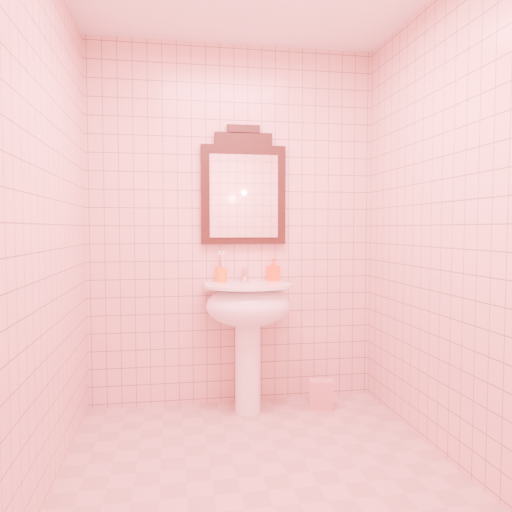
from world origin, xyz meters
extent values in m
plane|color=tan|center=(0.00, 0.00, 0.00)|extent=(2.20, 2.20, 0.00)
cube|color=#E0A99C|center=(0.00, 1.10, 1.25)|extent=(2.00, 0.02, 2.50)
cylinder|color=white|center=(0.06, 0.88, 0.35)|extent=(0.17, 0.17, 0.70)
ellipsoid|color=white|center=(0.06, 0.86, 0.72)|extent=(0.56, 0.46, 0.28)
cube|color=white|center=(0.06, 1.03, 0.83)|extent=(0.56, 0.15, 0.05)
cylinder|color=white|center=(0.06, 0.86, 0.85)|extent=(0.58, 0.58, 0.02)
cylinder|color=white|center=(0.06, 1.03, 0.91)|extent=(0.04, 0.04, 0.09)
cylinder|color=white|center=(0.06, 0.97, 0.94)|extent=(0.02, 0.10, 0.02)
cylinder|color=white|center=(0.06, 0.92, 0.93)|extent=(0.02, 0.02, 0.04)
cube|color=white|center=(0.06, 1.04, 0.96)|extent=(0.02, 0.07, 0.01)
cube|color=black|center=(0.06, 1.08, 1.46)|extent=(0.59, 0.05, 0.68)
cube|color=black|center=(0.06, 1.08, 1.85)|extent=(0.40, 0.05, 0.09)
cube|color=black|center=(0.06, 1.08, 1.92)|extent=(0.23, 0.05, 0.06)
cube|color=white|center=(0.06, 1.05, 1.45)|extent=(0.47, 0.01, 0.57)
cylinder|color=orange|center=(-0.10, 1.03, 0.91)|extent=(0.08, 0.08, 0.10)
cylinder|color=silver|center=(-0.08, 1.03, 0.96)|extent=(0.01, 0.01, 0.19)
cylinder|color=#338CD8|center=(-0.11, 1.04, 0.96)|extent=(0.01, 0.01, 0.19)
cylinder|color=#E5334C|center=(-0.11, 1.01, 0.96)|extent=(0.01, 0.01, 0.19)
imported|color=#FF4515|center=(0.27, 1.04, 0.94)|extent=(0.10, 0.10, 0.16)
cube|color=tan|center=(0.57, 0.86, 0.10)|extent=(0.18, 0.15, 0.20)
camera|label=1|loc=(-0.43, -2.38, 1.23)|focal=35.00mm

